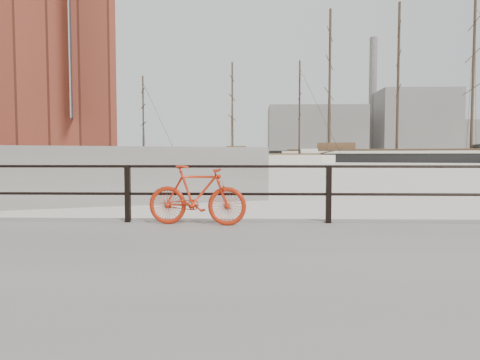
% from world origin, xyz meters
% --- Properties ---
extents(ground, '(400.00, 400.00, 0.00)m').
position_xyz_m(ground, '(0.00, 0.00, 0.00)').
color(ground, white).
rests_on(ground, ground).
extents(promenade, '(36.00, 8.00, 0.35)m').
position_xyz_m(promenade, '(0.00, -4.00, 0.17)').
color(promenade, gray).
rests_on(promenade, ground).
extents(far_quay, '(78.44, 148.07, 1.80)m').
position_xyz_m(far_quay, '(-40.00, 72.00, 0.90)').
color(far_quay, gray).
rests_on(far_quay, ground).
extents(guardrail, '(28.00, 0.10, 1.00)m').
position_xyz_m(guardrail, '(0.00, -0.15, 0.85)').
color(guardrail, black).
rests_on(guardrail, promenade).
extents(bicycle, '(1.69, 0.45, 1.01)m').
position_xyz_m(bicycle, '(-2.25, -0.43, 0.85)').
color(bicycle, '#B7250C').
rests_on(bicycle, promenade).
extents(barque_black, '(69.85, 38.67, 37.15)m').
position_xyz_m(barque_black, '(31.21, 90.43, 0.00)').
color(barque_black, black).
rests_on(barque_black, ground).
extents(schooner_mid, '(30.75, 14.58, 21.49)m').
position_xyz_m(schooner_mid, '(1.23, 79.96, 0.00)').
color(schooner_mid, beige).
rests_on(schooner_mid, ground).
extents(schooner_left, '(25.71, 18.02, 17.92)m').
position_xyz_m(schooner_left, '(-27.90, 74.40, 0.00)').
color(schooner_left, silver).
rests_on(schooner_left, ground).
extents(workboat_near, '(12.51, 4.18, 7.00)m').
position_xyz_m(workboat_near, '(-22.83, 28.60, 0.00)').
color(workboat_near, black).
rests_on(workboat_near, ground).
extents(workboat_far, '(10.08, 7.87, 7.00)m').
position_xyz_m(workboat_far, '(-26.12, 42.03, 0.00)').
color(workboat_far, black).
rests_on(workboat_far, ground).
extents(apartment_mustard, '(26.02, 22.15, 22.20)m').
position_xyz_m(apartment_mustard, '(-29.49, 40.65, 12.90)').
color(apartment_mustard, gold).
rests_on(apartment_mustard, far_quay).
extents(apartment_cream, '(24.16, 21.40, 21.20)m').
position_xyz_m(apartment_cream, '(-38.11, 61.98, 12.40)').
color(apartment_cream, beige).
rests_on(apartment_cream, far_quay).
extents(apartment_grey, '(26.02, 22.15, 23.20)m').
position_xyz_m(apartment_grey, '(-46.35, 82.38, 13.40)').
color(apartment_grey, '#A5A6A0').
rests_on(apartment_grey, far_quay).
extents(apartment_brick, '(27.87, 22.90, 21.20)m').
position_xyz_m(apartment_brick, '(-54.97, 103.70, 12.40)').
color(apartment_brick, brown).
rests_on(apartment_brick, far_quay).
extents(industrial_west, '(32.00, 18.00, 18.00)m').
position_xyz_m(industrial_west, '(20.00, 140.00, 9.00)').
color(industrial_west, gray).
rests_on(industrial_west, ground).
extents(industrial_mid, '(26.00, 20.00, 24.00)m').
position_xyz_m(industrial_mid, '(55.00, 145.00, 12.00)').
color(industrial_mid, gray).
rests_on(industrial_mid, ground).
extents(industrial_east, '(20.00, 16.00, 14.00)m').
position_xyz_m(industrial_east, '(78.00, 150.00, 7.00)').
color(industrial_east, gray).
rests_on(industrial_east, ground).
extents(smokestack, '(2.80, 2.80, 44.00)m').
position_xyz_m(smokestack, '(42.00, 150.00, 22.00)').
color(smokestack, gray).
rests_on(smokestack, ground).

